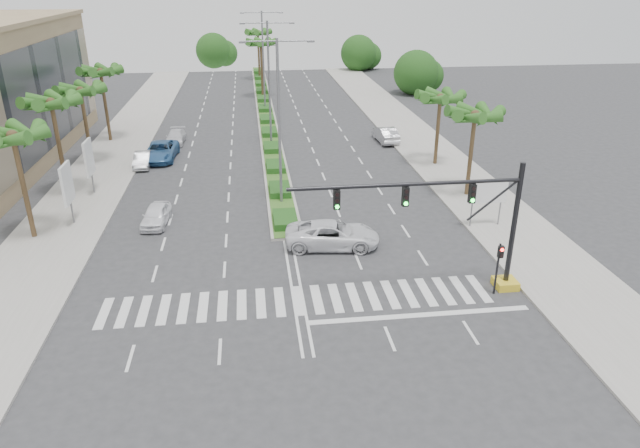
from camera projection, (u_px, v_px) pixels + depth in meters
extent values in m
plane|color=#333335|center=(298.00, 301.00, 30.29)|extent=(160.00, 160.00, 0.00)
cube|color=gray|center=(449.00, 170.00, 50.18)|extent=(6.00, 120.00, 0.15)
cube|color=gray|center=(92.00, 185.00, 46.68)|extent=(6.00, 120.00, 0.15)
cube|color=gray|center=(266.00, 113.00, 71.14)|extent=(2.20, 75.00, 0.20)
cube|color=#2F5B1F|center=(266.00, 112.00, 71.09)|extent=(1.80, 75.00, 0.04)
cube|color=gold|center=(505.00, 283.00, 31.52)|extent=(1.20, 1.20, 0.45)
cylinder|color=black|center=(514.00, 226.00, 30.13)|extent=(0.28, 0.28, 7.00)
cylinder|color=black|center=(406.00, 184.00, 28.39)|extent=(12.00, 0.20, 0.20)
cylinder|color=black|center=(492.00, 201.00, 29.36)|extent=(2.53, 0.12, 2.15)
cube|color=black|center=(472.00, 194.00, 29.06)|extent=(0.32, 0.24, 1.00)
cylinder|color=#19E533|center=(473.00, 200.00, 29.06)|extent=(0.20, 0.06, 0.20)
cube|color=black|center=(406.00, 197.00, 28.65)|extent=(0.32, 0.24, 1.00)
cylinder|color=#19E533|center=(406.00, 204.00, 28.65)|extent=(0.20, 0.06, 0.20)
cube|color=black|center=(337.00, 200.00, 28.25)|extent=(0.32, 0.24, 1.00)
cylinder|color=#19E533|center=(337.00, 207.00, 28.25)|extent=(0.20, 0.06, 0.20)
cylinder|color=black|center=(497.00, 269.00, 30.36)|extent=(0.12, 0.12, 3.00)
cube|color=black|center=(501.00, 252.00, 29.78)|extent=(0.28, 0.22, 0.65)
cylinder|color=red|center=(502.00, 250.00, 29.59)|extent=(0.18, 0.05, 0.18)
cylinder|color=slate|center=(472.00, 209.00, 38.43)|extent=(0.10, 0.10, 2.80)
cylinder|color=slate|center=(500.00, 207.00, 38.66)|extent=(0.10, 0.10, 2.80)
cube|color=#0C6638|center=(488.00, 192.00, 38.07)|extent=(2.60, 0.08, 1.50)
cube|color=white|center=(488.00, 192.00, 38.02)|extent=(2.70, 0.02, 1.60)
cylinder|color=slate|center=(71.00, 206.00, 38.96)|extent=(0.12, 0.12, 2.80)
cube|color=white|center=(67.00, 184.00, 38.32)|extent=(0.18, 2.10, 2.70)
cube|color=#D8594C|center=(67.00, 184.00, 38.32)|extent=(0.12, 2.00, 2.60)
cylinder|color=slate|center=(92.00, 177.00, 44.41)|extent=(0.12, 0.12, 2.80)
cube|color=white|center=(89.00, 158.00, 43.77)|extent=(0.18, 2.10, 2.70)
cube|color=#D8594C|center=(89.00, 158.00, 43.77)|extent=(0.12, 2.00, 2.60)
cylinder|color=brown|center=(24.00, 188.00, 36.07)|extent=(0.32, 0.32, 7.00)
sphere|color=brown|center=(12.00, 136.00, 34.71)|extent=(0.70, 0.70, 0.70)
cone|color=#28591C|center=(32.00, 137.00, 34.87)|extent=(0.90, 3.62, 1.50)
cone|color=#28591C|center=(29.00, 133.00, 35.61)|extent=(3.39, 2.96, 1.50)
cone|color=#28591C|center=(15.00, 133.00, 35.69)|extent=(3.73, 1.68, 1.50)
cone|color=#28591C|center=(2.00, 142.00, 33.74)|extent=(3.73, 1.68, 1.50)
cone|color=#28591C|center=(20.00, 141.00, 34.04)|extent=(3.39, 2.96, 1.50)
cylinder|color=brown|center=(60.00, 150.00, 43.26)|extent=(0.32, 0.32, 7.40)
sphere|color=brown|center=(51.00, 102.00, 41.82)|extent=(0.70, 0.70, 0.70)
cone|color=#28591C|center=(67.00, 103.00, 41.98)|extent=(0.90, 3.62, 1.50)
cone|color=#28591C|center=(64.00, 101.00, 42.72)|extent=(3.39, 2.96, 1.50)
cone|color=#28591C|center=(52.00, 101.00, 42.80)|extent=(3.73, 1.68, 1.50)
cone|color=#28591C|center=(39.00, 103.00, 42.18)|extent=(2.38, 3.65, 1.50)
cone|color=#28591C|center=(35.00, 105.00, 41.31)|extent=(2.38, 3.65, 1.50)
cone|color=#28591C|center=(43.00, 107.00, 40.85)|extent=(3.73, 1.68, 1.50)
cone|color=#28591C|center=(58.00, 106.00, 41.15)|extent=(3.39, 2.96, 1.50)
cylinder|color=brown|center=(87.00, 128.00, 50.65)|extent=(0.32, 0.32, 6.80)
sphere|color=brown|center=(80.00, 90.00, 49.33)|extent=(0.70, 0.70, 0.70)
cone|color=#28591C|center=(94.00, 91.00, 49.49)|extent=(0.90, 3.62, 1.50)
cone|color=#28591C|center=(91.00, 90.00, 50.23)|extent=(3.39, 2.96, 1.50)
cone|color=#28591C|center=(81.00, 89.00, 50.31)|extent=(3.73, 1.68, 1.50)
cone|color=#28591C|center=(70.00, 91.00, 49.69)|extent=(2.38, 3.65, 1.50)
cone|color=#28591C|center=(67.00, 93.00, 48.82)|extent=(2.38, 3.65, 1.50)
cone|color=#28591C|center=(74.00, 94.00, 48.36)|extent=(3.73, 1.68, 1.50)
cone|color=#28591C|center=(86.00, 93.00, 48.66)|extent=(3.39, 2.96, 1.50)
cylinder|color=brown|center=(106.00, 107.00, 57.84)|extent=(0.32, 0.32, 7.20)
sphere|color=brown|center=(100.00, 71.00, 56.43)|extent=(0.70, 0.70, 0.70)
cone|color=#28591C|center=(112.00, 72.00, 56.60)|extent=(0.90, 3.62, 1.50)
cone|color=#28591C|center=(110.00, 71.00, 57.34)|extent=(3.39, 2.96, 1.50)
cone|color=#28591C|center=(100.00, 71.00, 57.42)|extent=(3.73, 1.68, 1.50)
cone|color=#28591C|center=(91.00, 72.00, 56.79)|extent=(2.38, 3.65, 1.50)
cone|color=#28591C|center=(89.00, 73.00, 55.93)|extent=(2.38, 3.65, 1.50)
cone|color=#28591C|center=(95.00, 74.00, 55.47)|extent=(3.73, 1.68, 1.50)
cone|color=#28591C|center=(106.00, 74.00, 55.77)|extent=(3.39, 2.96, 1.50)
cylinder|color=brown|center=(471.00, 156.00, 43.37)|extent=(0.32, 0.32, 6.50)
sphere|color=brown|center=(475.00, 115.00, 42.11)|extent=(0.70, 0.70, 0.70)
cone|color=#28591C|center=(489.00, 116.00, 42.28)|extent=(0.90, 3.62, 1.50)
cone|color=#28591C|center=(479.00, 113.00, 43.01)|extent=(3.39, 2.96, 1.50)
cone|color=#28591C|center=(467.00, 113.00, 43.10)|extent=(3.73, 1.68, 1.50)
cone|color=#28591C|center=(460.00, 115.00, 42.47)|extent=(2.38, 3.65, 1.50)
cone|color=#28591C|center=(464.00, 118.00, 41.60)|extent=(2.38, 3.65, 1.50)
cone|color=#28591C|center=(477.00, 119.00, 41.15)|extent=(3.73, 1.68, 1.50)
cone|color=#28591C|center=(488.00, 118.00, 41.45)|extent=(3.39, 2.96, 1.50)
cylinder|color=brown|center=(438.00, 131.00, 50.70)|extent=(0.32, 0.32, 6.20)
sphere|color=brown|center=(440.00, 98.00, 49.50)|extent=(0.70, 0.70, 0.70)
cone|color=#28591C|center=(452.00, 98.00, 49.67)|extent=(0.90, 3.62, 1.50)
cone|color=#28591C|center=(445.00, 97.00, 50.40)|extent=(3.39, 2.96, 1.50)
cone|color=#28591C|center=(434.00, 96.00, 50.49)|extent=(3.73, 1.68, 1.50)
cone|color=#28591C|center=(428.00, 98.00, 49.86)|extent=(2.38, 3.65, 1.50)
cone|color=#28591C|center=(431.00, 100.00, 48.99)|extent=(2.38, 3.65, 1.50)
cone|color=#28591C|center=(442.00, 101.00, 48.54)|extent=(3.73, 1.68, 1.50)
cone|color=#28591C|center=(451.00, 101.00, 48.84)|extent=(3.39, 2.96, 1.50)
cylinder|color=brown|center=(262.00, 70.00, 78.76)|extent=(0.32, 0.32, 7.50)
sphere|color=brown|center=(261.00, 43.00, 77.30)|extent=(0.70, 0.70, 0.70)
cone|color=#28591C|center=(269.00, 44.00, 77.46)|extent=(0.90, 3.62, 1.50)
cone|color=#28591C|center=(266.00, 43.00, 78.20)|extent=(3.39, 2.96, 1.50)
cone|color=#28591C|center=(259.00, 43.00, 78.28)|extent=(3.73, 1.68, 1.50)
cone|color=#28591C|center=(253.00, 43.00, 77.65)|extent=(2.38, 3.65, 1.50)
cone|color=#28591C|center=(253.00, 44.00, 76.79)|extent=(2.38, 3.65, 1.50)
cone|color=#28591C|center=(259.00, 45.00, 76.33)|extent=(3.73, 1.68, 1.50)
cone|color=#28591C|center=(266.00, 44.00, 76.63)|extent=(3.39, 2.96, 1.50)
cylinder|color=brown|center=(259.00, 56.00, 92.39)|extent=(0.32, 0.32, 7.50)
sphere|color=brown|center=(258.00, 33.00, 90.93)|extent=(0.70, 0.70, 0.70)
cone|color=#28591C|center=(265.00, 33.00, 91.09)|extent=(0.90, 3.62, 1.50)
cone|color=#28591C|center=(262.00, 33.00, 91.83)|extent=(3.39, 2.96, 1.50)
cone|color=#28591C|center=(256.00, 33.00, 91.91)|extent=(3.73, 1.68, 1.50)
cone|color=#28591C|center=(252.00, 33.00, 91.29)|extent=(2.38, 3.65, 1.50)
cone|color=#28591C|center=(252.00, 34.00, 90.42)|extent=(2.38, 3.65, 1.50)
cone|color=#28591C|center=(256.00, 34.00, 89.96)|extent=(3.73, 1.68, 1.50)
cone|color=#28591C|center=(262.00, 34.00, 90.26)|extent=(3.39, 2.96, 1.50)
cylinder|color=slate|center=(279.00, 126.00, 40.60)|extent=(0.20, 0.20, 12.00)
cylinder|color=slate|center=(259.00, 41.00, 38.14)|extent=(2.40, 0.10, 0.10)
cylinder|color=slate|center=(295.00, 41.00, 38.41)|extent=(2.40, 0.10, 0.10)
cube|color=slate|center=(242.00, 42.00, 38.03)|extent=(0.50, 0.25, 0.12)
cube|color=slate|center=(311.00, 41.00, 38.56)|extent=(0.50, 0.25, 0.12)
cylinder|color=slate|center=(269.00, 86.00, 55.14)|extent=(0.20, 0.20, 12.00)
cylinder|color=slate|center=(254.00, 23.00, 52.67)|extent=(2.40, 0.10, 0.10)
cylinder|color=slate|center=(280.00, 23.00, 52.95)|extent=(2.40, 0.10, 0.10)
cube|color=slate|center=(242.00, 24.00, 52.57)|extent=(0.50, 0.25, 0.12)
cube|color=slate|center=(292.00, 23.00, 53.10)|extent=(0.50, 0.25, 0.12)
cylinder|color=slate|center=(263.00, 63.00, 69.68)|extent=(0.20, 0.20, 12.00)
cylinder|color=slate|center=(251.00, 13.00, 67.21)|extent=(2.40, 0.10, 0.10)
cylinder|color=slate|center=(272.00, 12.00, 67.49)|extent=(2.40, 0.10, 0.10)
cube|color=slate|center=(242.00, 13.00, 67.11)|extent=(0.50, 0.25, 0.12)
cube|color=slate|center=(281.00, 13.00, 67.64)|extent=(0.50, 0.25, 0.12)
imported|color=white|center=(156.00, 215.00, 39.31)|extent=(1.94, 4.14, 1.37)
imported|color=#A7A8AC|center=(143.00, 160.00, 51.20)|extent=(1.50, 3.98, 1.30)
imported|color=#316196|center=(161.00, 151.00, 53.08)|extent=(3.02, 6.00, 1.63)
imported|color=silver|center=(176.00, 137.00, 58.35)|extent=(1.95, 4.45, 1.27)
imported|color=white|center=(333.00, 235.00, 36.01)|extent=(6.24, 3.47, 1.65)
imported|color=#B8B7BC|center=(386.00, 134.00, 58.74)|extent=(1.97, 4.92, 1.59)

